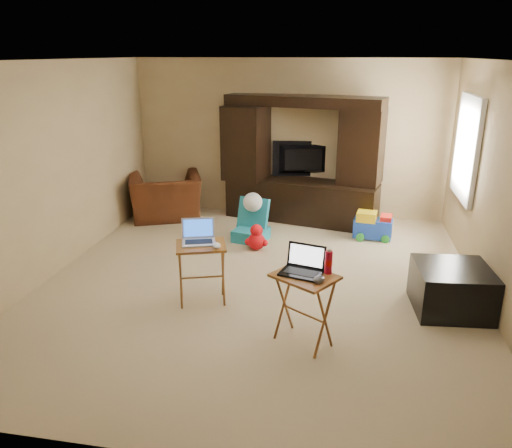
% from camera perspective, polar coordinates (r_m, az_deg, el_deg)
% --- Properties ---
extents(floor, '(5.50, 5.50, 0.00)m').
position_cam_1_polar(floor, '(5.93, 0.35, -6.70)').
color(floor, beige).
rests_on(floor, ground).
extents(ceiling, '(5.50, 5.50, 0.00)m').
position_cam_1_polar(ceiling, '(5.34, 0.40, 18.23)').
color(ceiling, silver).
rests_on(ceiling, ground).
extents(wall_back, '(5.00, 0.00, 5.00)m').
position_cam_1_polar(wall_back, '(8.17, 3.75, 9.66)').
color(wall_back, tan).
rests_on(wall_back, ground).
extents(wall_front, '(5.00, 0.00, 5.00)m').
position_cam_1_polar(wall_front, '(2.99, -8.86, -7.55)').
color(wall_front, tan).
rests_on(wall_front, ground).
extents(wall_left, '(0.00, 5.50, 5.50)m').
position_cam_1_polar(wall_left, '(6.42, -22.32, 5.68)').
color(wall_left, tan).
rests_on(wall_left, ground).
extents(wall_right, '(0.00, 5.50, 5.50)m').
position_cam_1_polar(wall_right, '(5.65, 26.25, 3.49)').
color(wall_right, tan).
rests_on(wall_right, ground).
extents(window_pane, '(0.00, 1.20, 1.20)m').
position_cam_1_polar(window_pane, '(7.09, 23.09, 7.98)').
color(window_pane, white).
rests_on(window_pane, ground).
extents(window_frame, '(0.06, 1.14, 1.34)m').
position_cam_1_polar(window_frame, '(7.08, 22.94, 7.99)').
color(window_frame, white).
rests_on(window_frame, ground).
extents(entertainment_center, '(2.47, 1.12, 1.96)m').
position_cam_1_polar(entertainment_center, '(7.87, 5.31, 7.28)').
color(entertainment_center, black).
rests_on(entertainment_center, floor).
extents(television, '(1.01, 0.28, 0.57)m').
position_cam_1_polar(television, '(8.11, 5.45, 7.33)').
color(television, black).
rests_on(television, entertainment_center).
extents(recliner, '(1.39, 1.31, 0.72)m').
position_cam_1_polar(recliner, '(8.24, -10.28, 3.11)').
color(recliner, '#4C2510').
rests_on(recliner, floor).
extents(child_rocker, '(0.55, 0.60, 0.60)m').
position_cam_1_polar(child_rocker, '(7.12, -0.58, 0.40)').
color(child_rocker, '#187689').
rests_on(child_rocker, floor).
extents(plush_toy, '(0.33, 0.28, 0.37)m').
position_cam_1_polar(plush_toy, '(6.82, 0.07, -1.48)').
color(plush_toy, red).
rests_on(plush_toy, floor).
extents(push_toy, '(0.60, 0.46, 0.41)m').
position_cam_1_polar(push_toy, '(7.42, 13.23, -0.10)').
color(push_toy, blue).
rests_on(push_toy, floor).
extents(ottoman, '(0.81, 0.81, 0.48)m').
position_cam_1_polar(ottoman, '(5.63, 21.44, -6.91)').
color(ottoman, black).
rests_on(ottoman, floor).
extents(tray_table_left, '(0.62, 0.55, 0.67)m').
position_cam_1_polar(tray_table_left, '(5.39, -6.21, -5.65)').
color(tray_table_left, '#935E23').
rests_on(tray_table_left, floor).
extents(tray_table_right, '(0.68, 0.64, 0.69)m').
position_cam_1_polar(tray_table_right, '(4.65, 5.49, -9.70)').
color(tray_table_right, '#985524').
rests_on(tray_table_right, floor).
extents(laptop_left, '(0.42, 0.38, 0.24)m').
position_cam_1_polar(laptop_left, '(5.26, -6.60, -0.99)').
color(laptop_left, '#B5B5BA').
rests_on(laptop_left, tray_table_left).
extents(laptop_right, '(0.42, 0.37, 0.24)m').
position_cam_1_polar(laptop_right, '(4.47, 5.18, -4.31)').
color(laptop_right, black).
rests_on(laptop_right, tray_table_right).
extents(mouse_left, '(0.12, 0.16, 0.06)m').
position_cam_1_polar(mouse_left, '(5.14, -4.53, -2.48)').
color(mouse_left, white).
rests_on(mouse_left, tray_table_left).
extents(mouse_right, '(0.13, 0.16, 0.06)m').
position_cam_1_polar(mouse_right, '(4.37, 7.21, -6.27)').
color(mouse_right, '#3A393D').
rests_on(mouse_right, tray_table_right).
extents(water_bottle, '(0.07, 0.07, 0.21)m').
position_cam_1_polar(water_bottle, '(4.52, 8.29, -4.37)').
color(water_bottle, '#BA0B27').
rests_on(water_bottle, tray_table_right).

